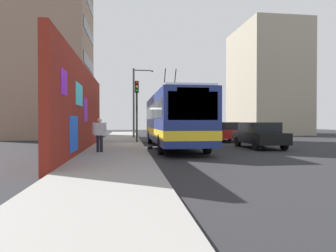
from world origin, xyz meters
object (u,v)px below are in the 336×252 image
city_bus (173,118)px  parked_car_red (225,131)px  parked_car_navy (205,129)px  parked_car_champagne (193,128)px  traffic_light (137,101)px  parked_car_black (259,135)px  pedestrian_near_wall (100,132)px  street_lamp (136,98)px

city_bus → parked_car_red: 7.61m
parked_car_red → parked_car_navy: same height
parked_car_navy → parked_car_champagne: same height
parked_car_navy → traffic_light: (-8.57, 7.35, 2.28)m
city_bus → parked_car_black: bearing=-100.1°
pedestrian_near_wall → street_lamp: (13.23, -2.12, 2.76)m
parked_car_black → parked_car_champagne: 18.85m
city_bus → pedestrian_near_wall: (-3.55, 4.14, -0.74)m
city_bus → traffic_light: 4.15m
city_bus → traffic_light: size_ratio=2.59×
parked_car_champagne → street_lamp: (-8.24, 7.22, 3.04)m
parked_car_navy → traffic_light: traffic_light is taller
parked_car_navy → street_lamp: 8.14m
city_bus → parked_car_red: bearing=-43.5°
pedestrian_near_wall → street_lamp: street_lamp is taller
pedestrian_near_wall → parked_car_red: bearing=-46.0°
parked_car_black → parked_car_red: 6.40m
parked_car_black → parked_car_red: (6.40, 0.00, -0.00)m
pedestrian_near_wall → traffic_light: bearing=-16.2°
parked_car_red → parked_car_champagne: 12.45m
parked_car_black → parked_car_navy: same height
city_bus → parked_car_black: city_bus is taller
parked_car_black → traffic_light: size_ratio=0.95×
parked_car_black → parked_car_champagne: size_ratio=0.92×
parked_car_black → parked_car_navy: size_ratio=1.01×
street_lamp → city_bus: bearing=-168.2°
parked_car_red → parked_car_champagne: same height
parked_car_red → pedestrian_near_wall: pedestrian_near_wall is taller
parked_car_navy → parked_car_champagne: bearing=-0.0°
parked_car_red → traffic_light: 7.99m
parked_car_navy → street_lamp: size_ratio=0.65×
city_bus → traffic_light: (3.32, 2.15, 1.26)m
city_bus → pedestrian_near_wall: city_bus is taller
parked_car_champagne → traffic_light: bearing=153.3°
city_bus → street_lamp: size_ratio=1.78×
parked_car_red → street_lamp: (4.21, 7.22, 3.04)m
street_lamp → parked_car_champagne: bearing=-41.2°
pedestrian_near_wall → parked_car_black: bearing=-74.3°
traffic_light → parked_car_champagne: bearing=-26.7°
parked_car_champagne → traffic_light: traffic_light is taller
city_bus → traffic_light: bearing=32.9°
parked_car_red → pedestrian_near_wall: size_ratio=2.55×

